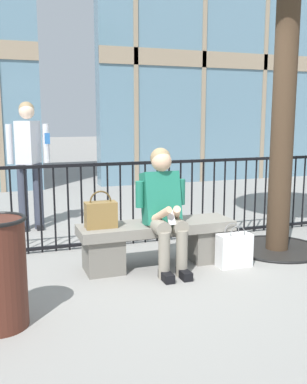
% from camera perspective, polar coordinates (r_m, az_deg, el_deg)
% --- Properties ---
extents(ground_plane, '(60.00, 60.00, 0.00)m').
position_cam_1_polar(ground_plane, '(4.59, 0.42, -9.46)').
color(ground_plane, gray).
extents(stone_bench, '(1.60, 0.44, 0.45)m').
position_cam_1_polar(stone_bench, '(4.51, 0.43, -6.21)').
color(stone_bench, gray).
rests_on(stone_bench, ground).
extents(seated_person_with_phone, '(0.52, 0.66, 1.21)m').
position_cam_1_polar(seated_person_with_phone, '(4.31, 1.35, -1.77)').
color(seated_person_with_phone, gray).
rests_on(seated_person_with_phone, ground).
extents(handbag_on_bench, '(0.30, 0.15, 0.36)m').
position_cam_1_polar(handbag_on_bench, '(4.27, -6.87, -2.87)').
color(handbag_on_bench, olive).
rests_on(handbag_on_bench, stone_bench).
extents(shopping_bag, '(0.35, 0.17, 0.44)m').
position_cam_1_polar(shopping_bag, '(4.58, 10.44, -7.40)').
color(shopping_bag, white).
rests_on(shopping_bag, ground).
extents(bystander_at_railing, '(0.55, 0.44, 1.71)m').
position_cam_1_polar(bystander_at_railing, '(6.08, -15.91, 4.55)').
color(bystander_at_railing, '#383D4C').
rests_on(bystander_at_railing, ground).
extents(plaza_railing, '(9.83, 0.04, 0.99)m').
position_cam_1_polar(plaza_railing, '(5.23, -2.68, -1.38)').
color(plaza_railing, black).
rests_on(plaza_railing, ground).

